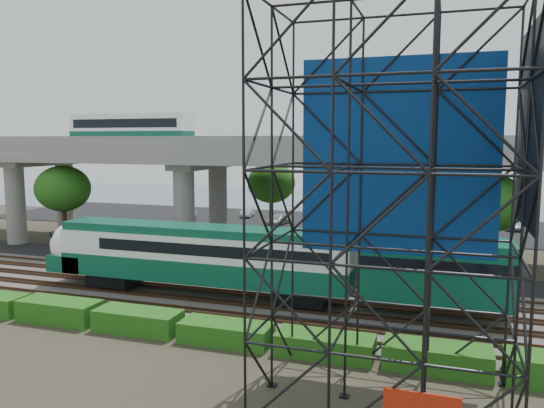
% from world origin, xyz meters
% --- Properties ---
extents(ground, '(140.00, 140.00, 0.00)m').
position_xyz_m(ground, '(0.00, 0.00, 0.00)').
color(ground, '#474233').
rests_on(ground, ground).
extents(ballast_bed, '(90.00, 12.00, 0.20)m').
position_xyz_m(ballast_bed, '(0.00, 2.00, 0.10)').
color(ballast_bed, slate).
rests_on(ballast_bed, ground).
extents(service_road, '(90.00, 5.00, 0.08)m').
position_xyz_m(service_road, '(0.00, 10.50, 0.04)').
color(service_road, black).
rests_on(service_road, ground).
extents(parking_lot, '(90.00, 18.00, 0.08)m').
position_xyz_m(parking_lot, '(0.00, 34.00, 0.04)').
color(parking_lot, black).
rests_on(parking_lot, ground).
extents(harbor_water, '(140.00, 40.00, 0.03)m').
position_xyz_m(harbor_water, '(0.00, 56.00, 0.01)').
color(harbor_water, '#495F79').
rests_on(harbor_water, ground).
extents(rail_tracks, '(90.00, 9.52, 0.16)m').
position_xyz_m(rail_tracks, '(0.00, 2.00, 0.28)').
color(rail_tracks, '#472D1E').
rests_on(rail_tracks, ballast_bed).
extents(commuter_train, '(29.30, 3.06, 4.30)m').
position_xyz_m(commuter_train, '(-1.15, 2.00, 2.88)').
color(commuter_train, black).
rests_on(commuter_train, rail_tracks).
extents(overpass, '(80.00, 12.00, 12.40)m').
position_xyz_m(overpass, '(-1.26, 16.00, 8.21)').
color(overpass, '#9E9B93').
rests_on(overpass, ground).
extents(scaffold_tower, '(9.36, 6.36, 15.00)m').
position_xyz_m(scaffold_tower, '(9.13, -7.98, 7.47)').
color(scaffold_tower, black).
rests_on(scaffold_tower, ground).
extents(hedge_strip, '(34.60, 1.80, 1.20)m').
position_xyz_m(hedge_strip, '(1.01, -4.30, 0.56)').
color(hedge_strip, '#185513').
rests_on(hedge_strip, ground).
extents(trees, '(40.94, 16.94, 7.69)m').
position_xyz_m(trees, '(-4.67, 16.17, 5.57)').
color(trees, '#382314').
rests_on(trees, ground).
extents(suv, '(5.84, 3.58, 1.51)m').
position_xyz_m(suv, '(-12.07, 9.64, 0.84)').
color(suv, black).
rests_on(suv, service_road).
extents(parked_cars, '(39.90, 9.50, 1.32)m').
position_xyz_m(parked_cars, '(0.97, 33.52, 0.70)').
color(parked_cars, '#BDBDBD').
rests_on(parked_cars, parking_lot).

